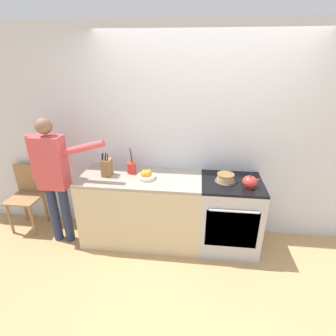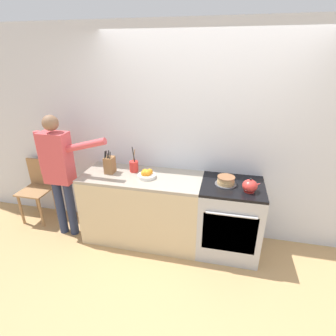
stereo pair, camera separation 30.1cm
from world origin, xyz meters
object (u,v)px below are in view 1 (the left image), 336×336
Objects in this scene: tea_kettle at (250,182)px; utensil_crock at (132,168)px; layer_cake at (225,178)px; person_baker at (53,173)px; stove_range at (229,214)px; knife_block at (107,167)px; fruit_bowl at (146,175)px; dining_chair at (28,192)px.

utensil_crock reaches higher than tea_kettle.
person_baker is (-2.01, -0.14, 0.03)m from layer_cake.
stove_range is 1.59m from knife_block.
knife_block is 0.62m from person_baker.
layer_cake is 0.92m from fruit_bowl.
stove_range is at bearing -5.27° from utensil_crock.
fruit_bowl is at bearing -18.50° from dining_chair.
person_baker reaches higher than stove_range.
fruit_bowl is at bearing -4.56° from knife_block.
stove_range is at bearing -15.88° from dining_chair.
stove_range is at bearing 2.93° from person_baker.
person_baker reaches higher than fruit_bowl.
dining_chair is at bearing 179.05° from utensil_crock.
layer_cake is 1.14m from utensil_crock.
person_baker is (-0.60, -0.16, -0.03)m from knife_block.
knife_block reaches higher than dining_chair.
tea_kettle is 2.26m from person_baker.
person_baker is 1.84× the size of dining_chair.
layer_cake is 0.28m from tea_kettle.
layer_cake is at bearing -5.77° from utensil_crock.
stove_range is 0.55m from tea_kettle.
person_baker is (-2.09, -0.15, 0.52)m from stove_range.
fruit_bowl is (-1.18, 0.09, -0.02)m from tea_kettle.
stove_range is 0.50m from layer_cake.
utensil_crock is at bearing 174.23° from layer_cake.
stove_range is at bearing -0.45° from knife_block.
person_baker is at bearing -163.61° from utensil_crock.
dining_chair is (-2.69, 0.14, 0.06)m from stove_range.
utensil_crock is at bearing -13.93° from dining_chair.
utensil_crock is at bearing 15.33° from person_baker.
person_baker reaches higher than knife_block.
knife_block is at bearing 179.43° from layer_cake.
tea_kettle is 0.59× the size of utensil_crock.
person_baker is at bearing -176.00° from stove_range.
dining_chair is at bearing 153.83° from person_baker.
layer_cake is at bearing 3.04° from person_baker.
layer_cake is 1.41m from knife_block.
utensil_crock is 1.53× the size of fruit_bowl.
utensil_crock is (-1.13, 0.11, 0.03)m from layer_cake.
utensil_crock is 0.91m from person_baker.
tea_kettle reaches higher than stove_range.
layer_cake is at bearing 156.18° from tea_kettle.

